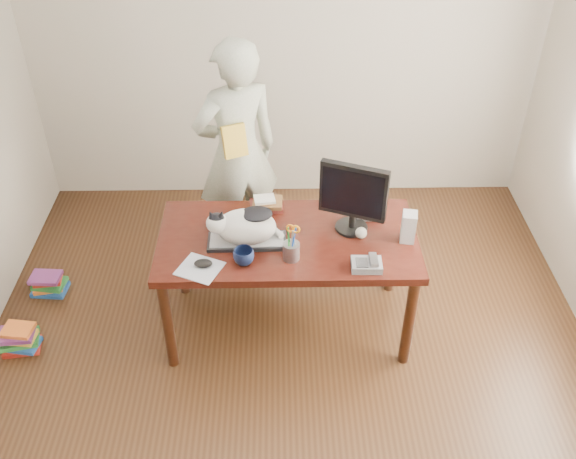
# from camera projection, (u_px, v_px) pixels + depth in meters

# --- Properties ---
(room) EXTENTS (4.50, 4.50, 4.50)m
(room) POSITION_uv_depth(u_px,v_px,m) (290.00, 217.00, 3.11)
(room) COLOR black
(room) RESTS_ON ground
(desk) EXTENTS (1.60, 0.80, 0.75)m
(desk) POSITION_uv_depth(u_px,v_px,m) (288.00, 248.00, 4.10)
(desk) COLOR black
(desk) RESTS_ON ground
(keyboard) EXTENTS (0.48, 0.19, 0.03)m
(keyboard) POSITION_uv_depth(u_px,v_px,m) (247.00, 241.00, 3.90)
(keyboard) COLOR black
(keyboard) RESTS_ON desk
(cat) EXTENTS (0.47, 0.24, 0.27)m
(cat) POSITION_uv_depth(u_px,v_px,m) (244.00, 225.00, 3.82)
(cat) COLOR silver
(cat) RESTS_ON keyboard
(monitor) EXTENTS (0.40, 0.26, 0.47)m
(monitor) POSITION_uv_depth(u_px,v_px,m) (353.00, 195.00, 3.85)
(monitor) COLOR black
(monitor) RESTS_ON desk
(pen_cup) EXTENTS (0.12, 0.12, 0.25)m
(pen_cup) POSITION_uv_depth(u_px,v_px,m) (291.00, 249.00, 3.75)
(pen_cup) COLOR gray
(pen_cup) RESTS_ON desk
(mousepad) EXTENTS (0.30, 0.29, 0.01)m
(mousepad) POSITION_uv_depth(u_px,v_px,m) (200.00, 268.00, 3.71)
(mousepad) COLOR silver
(mousepad) RESTS_ON desk
(mouse) EXTENTS (0.13, 0.11, 0.04)m
(mouse) POSITION_uv_depth(u_px,v_px,m) (203.00, 263.00, 3.72)
(mouse) COLOR black
(mouse) RESTS_ON mousepad
(coffee_mug) EXTENTS (0.17, 0.17, 0.10)m
(coffee_mug) POSITION_uv_depth(u_px,v_px,m) (244.00, 257.00, 3.73)
(coffee_mug) COLOR black
(coffee_mug) RESTS_ON desk
(phone) EXTENTS (0.18, 0.15, 0.08)m
(phone) POSITION_uv_depth(u_px,v_px,m) (367.00, 264.00, 3.71)
(phone) COLOR slate
(phone) RESTS_ON desk
(speaker) EXTENTS (0.10, 0.11, 0.20)m
(speaker) POSITION_uv_depth(u_px,v_px,m) (409.00, 227.00, 3.87)
(speaker) COLOR #B0B0B3
(speaker) RESTS_ON desk
(baseball) EXTENTS (0.07, 0.07, 0.07)m
(baseball) POSITION_uv_depth(u_px,v_px,m) (361.00, 233.00, 3.93)
(baseball) COLOR beige
(baseball) RESTS_ON desk
(book_stack) EXTENTS (0.22, 0.17, 0.08)m
(book_stack) POSITION_uv_depth(u_px,v_px,m) (267.00, 204.00, 4.17)
(book_stack) COLOR #511915
(book_stack) RESTS_ON desk
(calculator) EXTENTS (0.16, 0.21, 0.06)m
(calculator) POSITION_uv_depth(u_px,v_px,m) (368.00, 209.00, 4.14)
(calculator) COLOR slate
(calculator) RESTS_ON desk
(person) EXTENTS (0.73, 0.62, 1.70)m
(person) POSITION_uv_depth(u_px,v_px,m) (237.00, 154.00, 4.55)
(person) COLOR silver
(person) RESTS_ON ground
(held_book) EXTENTS (0.19, 0.15, 0.22)m
(held_book) POSITION_uv_depth(u_px,v_px,m) (235.00, 141.00, 4.29)
(held_book) COLOR gold
(held_book) RESTS_ON person
(book_pile_a) EXTENTS (0.27, 0.22, 0.18)m
(book_pile_a) POSITION_uv_depth(u_px,v_px,m) (20.00, 339.00, 4.17)
(book_pile_a) COLOR #A72217
(book_pile_a) RESTS_ON ground
(book_pile_b) EXTENTS (0.26, 0.20, 0.15)m
(book_pile_b) POSITION_uv_depth(u_px,v_px,m) (49.00, 284.00, 4.62)
(book_pile_b) COLOR #194A9A
(book_pile_b) RESTS_ON ground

